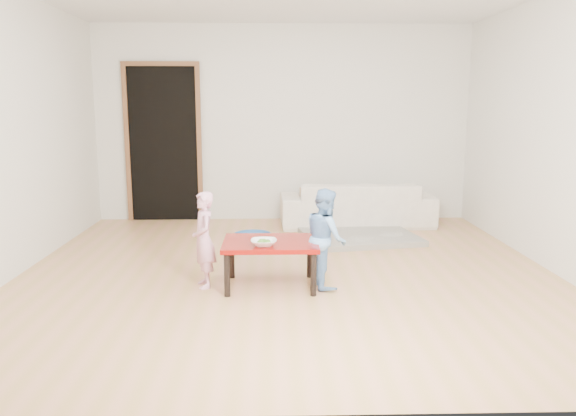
{
  "coord_description": "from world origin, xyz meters",
  "views": [
    {
      "loc": [
        -0.13,
        -5.11,
        1.56
      ],
      "look_at": [
        0.0,
        -0.2,
        0.65
      ],
      "focal_mm": 35.0,
      "sensor_mm": 36.0,
      "label": 1
    }
  ],
  "objects_px": {
    "bowl": "(264,243)",
    "child_pink": "(204,240)",
    "sofa": "(356,204)",
    "child_blue": "(326,238)",
    "red_table": "(271,264)",
    "basin": "(253,239)"
  },
  "relations": [
    {
      "from": "bowl",
      "to": "child_pink",
      "type": "xyz_separation_m",
      "value": [
        -0.52,
        0.17,
        -0.02
      ]
    },
    {
      "from": "bowl",
      "to": "basin",
      "type": "bearing_deg",
      "value": 95.49
    },
    {
      "from": "red_table",
      "to": "basin",
      "type": "xyz_separation_m",
      "value": [
        -0.21,
        1.45,
        -0.14
      ]
    },
    {
      "from": "bowl",
      "to": "sofa",
      "type": "bearing_deg",
      "value": 66.25
    },
    {
      "from": "child_pink",
      "to": "basin",
      "type": "height_order",
      "value": "child_pink"
    },
    {
      "from": "sofa",
      "to": "child_blue",
      "type": "bearing_deg",
      "value": 74.23
    },
    {
      "from": "child_pink",
      "to": "basin",
      "type": "xyz_separation_m",
      "value": [
        0.36,
        1.44,
        -0.35
      ]
    },
    {
      "from": "bowl",
      "to": "basin",
      "type": "height_order",
      "value": "bowl"
    },
    {
      "from": "red_table",
      "to": "child_blue",
      "type": "bearing_deg",
      "value": 0.48
    },
    {
      "from": "bowl",
      "to": "child_pink",
      "type": "distance_m",
      "value": 0.54
    },
    {
      "from": "bowl",
      "to": "child_pink",
      "type": "relative_size",
      "value": 0.26
    },
    {
      "from": "sofa",
      "to": "red_table",
      "type": "height_order",
      "value": "sofa"
    },
    {
      "from": "bowl",
      "to": "child_blue",
      "type": "distance_m",
      "value": 0.56
    },
    {
      "from": "child_blue",
      "to": "basin",
      "type": "relative_size",
      "value": 2.03
    },
    {
      "from": "red_table",
      "to": "basin",
      "type": "relative_size",
      "value": 1.91
    },
    {
      "from": "bowl",
      "to": "child_pink",
      "type": "height_order",
      "value": "child_pink"
    },
    {
      "from": "sofa",
      "to": "child_pink",
      "type": "bearing_deg",
      "value": 54.32
    },
    {
      "from": "sofa",
      "to": "bowl",
      "type": "height_order",
      "value": "sofa"
    },
    {
      "from": "sofa",
      "to": "basin",
      "type": "distance_m",
      "value": 1.69
    },
    {
      "from": "bowl",
      "to": "child_blue",
      "type": "bearing_deg",
      "value": 17.16
    },
    {
      "from": "child_blue",
      "to": "basin",
      "type": "height_order",
      "value": "child_blue"
    },
    {
      "from": "red_table",
      "to": "child_blue",
      "type": "relative_size",
      "value": 0.94
    }
  ]
}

